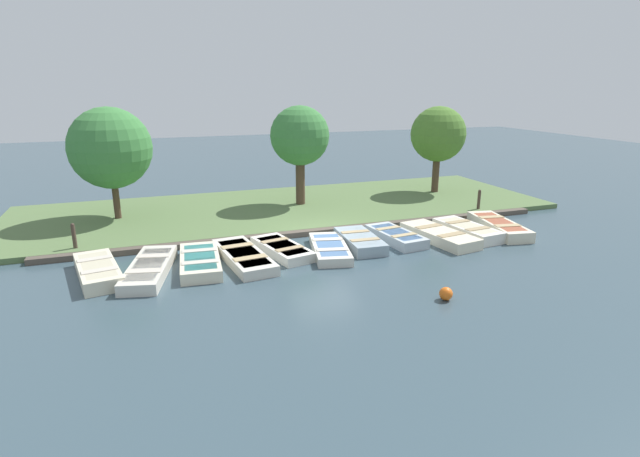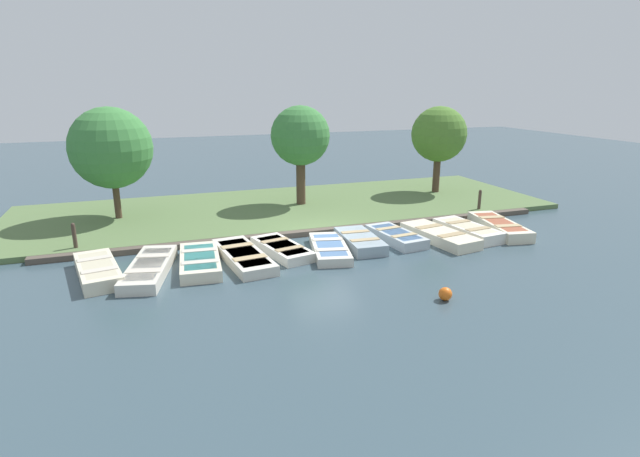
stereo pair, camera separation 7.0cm
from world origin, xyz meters
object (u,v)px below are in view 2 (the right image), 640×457
object	(u,v)px
rowboat_3	(243,256)
park_tree_far_left	(111,148)
rowboat_9	(468,230)
rowboat_10	(499,226)
rowboat_8	(439,235)
mooring_post_near	(75,238)
rowboat_6	(360,241)
park_tree_center	(439,135)
rowboat_0	(98,270)
rowboat_4	(282,249)
park_tree_left	(300,137)
buoy	(445,294)
mooring_post_far	(479,202)
rowboat_1	(149,268)
rowboat_7	(396,236)
rowboat_5	(330,248)
rowboat_2	(200,261)

from	to	relation	value
rowboat_3	park_tree_far_left	distance (m)	8.15
rowboat_9	rowboat_10	distance (m)	1.52
rowboat_8	mooring_post_near	world-z (taller)	mooring_post_near
rowboat_6	rowboat_10	distance (m)	5.93
park_tree_far_left	park_tree_center	bearing A→B (deg)	90.55
rowboat_0	rowboat_10	distance (m)	14.57
rowboat_4	park_tree_left	bearing A→B (deg)	144.10
rowboat_4	rowboat_10	world-z (taller)	rowboat_10
rowboat_0	park_tree_far_left	bearing A→B (deg)	165.85
rowboat_0	buoy	distance (m)	10.21
mooring_post_far	park_tree_far_left	bearing A→B (deg)	-103.88
rowboat_1	rowboat_7	world-z (taller)	rowboat_7
rowboat_5	rowboat_8	bearing A→B (deg)	102.16
rowboat_7	rowboat_10	distance (m)	4.43
rowboat_0	park_tree_center	distance (m)	17.33
rowboat_10	park_tree_far_left	world-z (taller)	park_tree_far_left
rowboat_6	rowboat_7	bearing A→B (deg)	97.44
rowboat_4	rowboat_6	bearing A→B (deg)	73.70
rowboat_3	rowboat_9	bearing A→B (deg)	82.81
mooring_post_far	park_tree_left	bearing A→B (deg)	-116.77
rowboat_4	rowboat_5	bearing A→B (deg)	59.62
rowboat_3	buoy	distance (m)	6.64
rowboat_0	rowboat_1	world-z (taller)	rowboat_0
park_tree_center	rowboat_5	bearing A→B (deg)	-51.15
rowboat_4	mooring_post_far	world-z (taller)	mooring_post_far
rowboat_0	rowboat_10	bearing A→B (deg)	79.34
rowboat_7	rowboat_10	bearing A→B (deg)	80.57
rowboat_0	rowboat_6	xyz separation A→B (m)	(-0.10, 8.65, -0.01)
rowboat_7	rowboat_8	bearing A→B (deg)	66.80
rowboat_7	rowboat_3	bearing A→B (deg)	-93.89
mooring_post_far	buoy	world-z (taller)	mooring_post_far
rowboat_9	rowboat_0	bearing A→B (deg)	-96.97
mooring_post_near	mooring_post_far	world-z (taller)	same
mooring_post_far	buoy	size ratio (longest dim) A/B	2.98
rowboat_3	rowboat_10	size ratio (longest dim) A/B	1.05
rowboat_3	rowboat_0	bearing A→B (deg)	-97.82
rowboat_0	park_tree_left	size ratio (longest dim) A/B	0.67
rowboat_2	rowboat_6	size ratio (longest dim) A/B	1.15
park_tree_center	rowboat_1	bearing A→B (deg)	-64.74
rowboat_4	rowboat_3	bearing A→B (deg)	-89.31
park_tree_center	rowboat_8	bearing A→B (deg)	-30.84
rowboat_0	rowboat_6	size ratio (longest dim) A/B	1.16
rowboat_5	park_tree_left	size ratio (longest dim) A/B	0.67
rowboat_0	buoy	size ratio (longest dim) A/B	8.62
rowboat_10	buoy	world-z (taller)	rowboat_10
rowboat_0	rowboat_2	distance (m)	3.00
buoy	rowboat_3	bearing A→B (deg)	-136.90
rowboat_6	rowboat_9	size ratio (longest dim) A/B	0.92
rowboat_4	park_tree_left	distance (m)	7.26
rowboat_4	rowboat_7	xyz separation A→B (m)	(0.07, 4.34, 0.02)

